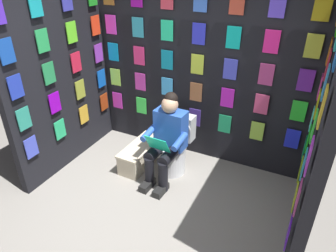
{
  "coord_description": "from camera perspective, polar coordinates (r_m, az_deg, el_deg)",
  "views": [
    {
      "loc": [
        -1.37,
        1.89,
        2.65
      ],
      "look_at": [
        0.04,
        -0.99,
        0.85
      ],
      "focal_mm": 32.9,
      "sensor_mm": 36.0,
      "label": 1
    }
  ],
  "objects": [
    {
      "name": "display_wall_back",
      "position": [
        4.23,
        5.75,
        9.4
      ],
      "size": [
        3.13,
        0.14,
        2.43
      ],
      "color": "black",
      "rests_on": "ground"
    },
    {
      "name": "comic_longbox_near",
      "position": [
        4.41,
        -5.03,
        -5.26
      ],
      "size": [
        0.34,
        0.79,
        0.31
      ],
      "rotation": [
        0.0,
        0.0,
        -0.03
      ],
      "color": "beige",
      "rests_on": "ground"
    },
    {
      "name": "person_reading",
      "position": [
        3.9,
        -0.32,
        -2.38
      ],
      "size": [
        0.54,
        0.7,
        1.19
      ],
      "rotation": [
        0.0,
        0.0,
        -0.05
      ],
      "color": "blue",
      "rests_on": "ground"
    },
    {
      "name": "ground_plane",
      "position": [
        3.53,
        -6.91,
        -19.65
      ],
      "size": [
        30.0,
        30.0,
        0.0
      ],
      "primitive_type": "plane",
      "color": "gray"
    },
    {
      "name": "display_wall_right",
      "position": [
        4.29,
        -19.28,
        8.18
      ],
      "size": [
        0.14,
        1.81,
        2.43
      ],
      "color": "black",
      "rests_on": "ground"
    },
    {
      "name": "toilet",
      "position": [
        4.22,
        1.18,
        -4.13
      ],
      "size": [
        0.41,
        0.56,
        0.77
      ],
      "rotation": [
        0.0,
        0.0,
        -0.05
      ],
      "color": "white",
      "rests_on": "ground"
    },
    {
      "name": "display_wall_left",
      "position": [
        3.14,
        26.5,
        -1.14
      ],
      "size": [
        0.14,
        1.81,
        2.43
      ],
      "color": "black",
      "rests_on": "ground"
    }
  ]
}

